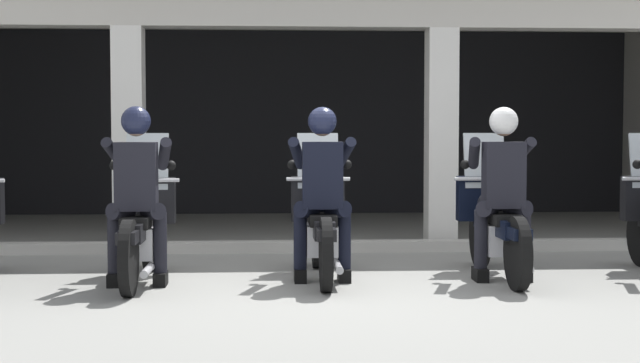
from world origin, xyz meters
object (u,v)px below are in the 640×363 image
(motorcycle_left, at_px, (142,226))
(motorcycle_right, at_px, (495,223))
(police_officer_center, at_px, (322,179))
(police_officer_left, at_px, (137,180))
(police_officer_right, at_px, (503,178))
(motorcycle_center, at_px, (321,224))

(motorcycle_left, height_order, motorcycle_right, same)
(motorcycle_left, bearing_deg, motorcycle_right, -15.45)
(police_officer_center, bearing_deg, police_officer_left, 171.45)
(police_officer_center, height_order, police_officer_right, same)
(motorcycle_right, relative_size, police_officer_right, 1.29)
(motorcycle_center, relative_size, police_officer_center, 1.29)
(motorcycle_left, relative_size, police_officer_right, 1.29)
(motorcycle_left, distance_m, police_officer_center, 1.70)
(motorcycle_left, bearing_deg, motorcycle_center, -12.38)
(police_officer_left, distance_m, motorcycle_right, 3.33)
(motorcycle_right, distance_m, police_officer_right, 0.52)
(police_officer_center, distance_m, police_officer_right, 1.64)
(motorcycle_left, height_order, motorcycle_center, same)
(motorcycle_left, relative_size, police_officer_left, 1.29)
(motorcycle_left, height_order, police_officer_right, police_officer_right)
(motorcycle_right, bearing_deg, motorcycle_left, 164.67)
(police_officer_left, distance_m, police_officer_center, 1.65)
(police_officer_left, bearing_deg, motorcycle_right, -10.54)
(motorcycle_left, distance_m, police_officer_left, 0.52)
(motorcycle_left, xyz_separation_m, police_officer_left, (-0.00, -0.28, 0.44))
(police_officer_right, bearing_deg, motorcycle_left, 159.73)
(motorcycle_center, xyz_separation_m, motorcycle_right, (1.64, -0.04, 0.00))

